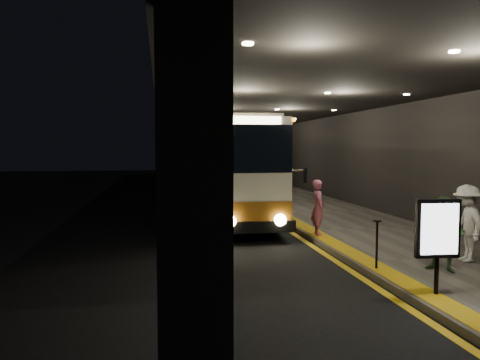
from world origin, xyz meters
TOP-DOWN VIEW (x-y plane):
  - ground at (0.00, 0.00)m, footprint 90.00×90.00m
  - lane_line_white at (-1.80, 5.00)m, footprint 0.12×50.00m
  - kerb_stripe_yellow at (2.35, 5.00)m, footprint 0.18×50.00m
  - sidewalk at (4.75, 5.00)m, footprint 4.50×50.00m
  - tactile_strip at (2.85, 5.00)m, footprint 0.50×50.00m
  - terminal_wall at (7.00, 5.00)m, footprint 0.10×50.00m
  - support_columns at (-1.50, 4.00)m, footprint 0.80×24.80m
  - canopy at (2.50, 5.00)m, footprint 9.00×50.00m
  - coach_main at (0.77, 5.40)m, footprint 2.70×11.81m
  - coach_second at (1.10, 16.00)m, footprint 2.54×11.88m
  - passenger_boarding at (2.80, 0.15)m, footprint 0.47×0.65m
  - passenger_waiting_green at (4.06, -4.31)m, footprint 0.89×0.89m
  - passenger_waiting_white at (5.10, -3.55)m, footprint 0.74×1.23m
  - info_sign at (3.00, -5.69)m, footprint 0.82×0.16m
  - stanchion_post at (2.75, -3.84)m, footprint 0.05×0.05m

SIDE VIEW (x-z plane):
  - ground at x=0.00m, z-range 0.00..0.00m
  - lane_line_white at x=-1.80m, z-range 0.00..0.01m
  - kerb_stripe_yellow at x=2.35m, z-range 0.00..0.01m
  - sidewalk at x=4.75m, z-range 0.00..0.15m
  - tactile_strip at x=2.85m, z-range 0.15..0.16m
  - stanchion_post at x=2.75m, z-range 0.15..1.20m
  - passenger_waiting_green at x=4.06m, z-range 0.15..1.75m
  - passenger_boarding at x=2.80m, z-range 0.15..1.82m
  - passenger_waiting_white at x=5.10m, z-range 0.15..1.93m
  - info_sign at x=3.00m, z-range 0.45..2.17m
  - coach_main at x=0.77m, z-range -0.07..3.59m
  - coach_second at x=1.10m, z-range -0.07..3.66m
  - support_columns at x=-1.50m, z-range 0.00..4.40m
  - terminal_wall at x=7.00m, z-range 0.00..6.00m
  - canopy at x=2.50m, z-range 4.40..4.80m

